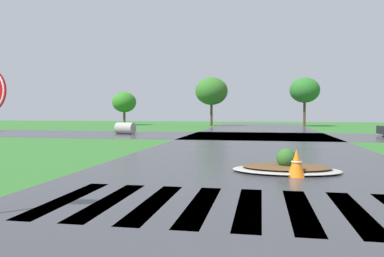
{
  "coord_description": "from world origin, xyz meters",
  "views": [
    {
      "loc": [
        0.2,
        -2.23,
        1.76
      ],
      "look_at": [
        -2.7,
        13.62,
        1.01
      ],
      "focal_mm": 35.44,
      "sensor_mm": 36.0,
      "label": 1
    }
  ],
  "objects": [
    {
      "name": "drainage_pipe_stack",
      "position": [
        -9.93,
        25.01,
        0.44
      ],
      "size": [
        1.53,
        1.11,
        0.88
      ],
      "color": "#9E9B93",
      "rests_on": "ground"
    },
    {
      "name": "crosswalk_stripes",
      "position": [
        0.0,
        4.68,
        0.0
      ],
      "size": [
        7.65,
        3.14,
        0.01
      ],
      "color": "white",
      "rests_on": "ground"
    },
    {
      "name": "median_island",
      "position": [
        0.92,
        8.9,
        0.14
      ],
      "size": [
        3.08,
        1.85,
        0.68
      ],
      "color": "#9E9B93",
      "rests_on": "ground"
    },
    {
      "name": "background_treeline",
      "position": [
        1.08,
        42.01,
        3.6
      ],
      "size": [
        37.14,
        5.63,
        5.6
      ],
      "color": "#4C3823",
      "rests_on": "ground"
    },
    {
      "name": "asphalt_roadway",
      "position": [
        0.0,
        10.0,
        0.0
      ],
      "size": [
        10.01,
        80.0,
        0.01
      ],
      "primitive_type": "cube",
      "color": "#35353A",
      "rests_on": "ground"
    },
    {
      "name": "asphalt_cross_road",
      "position": [
        0.0,
        24.62,
        0.0
      ],
      "size": [
        90.0,
        9.01,
        0.01
      ],
      "primitive_type": "cube",
      "color": "#35353A",
      "rests_on": "ground"
    },
    {
      "name": "traffic_cone",
      "position": [
        1.14,
        8.14,
        0.36
      ],
      "size": [
        0.47,
        0.47,
        0.73
      ],
      "color": "orange",
      "rests_on": "ground"
    }
  ]
}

